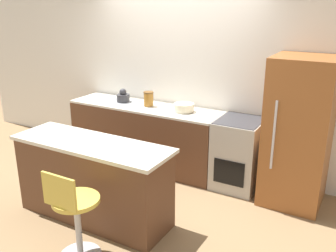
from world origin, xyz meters
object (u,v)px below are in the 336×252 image
Objects in this scene: oven_range at (238,153)px; refrigerator at (298,132)px; kettle at (123,97)px; mixing_bowl at (184,107)px; stool_chair at (75,216)px.

oven_range is 0.83m from refrigerator.
mixing_bowl is at bearing 0.00° from kettle.
stool_chair is at bearing -65.01° from kettle.
refrigerator is 2.53m from kettle.
oven_range is at bearing -0.02° from kettle.
kettle reaches higher than mixing_bowl.
refrigerator is at bearing 54.68° from stool_chair.
refrigerator reaches higher than kettle.
mixing_bowl is (-0.00, 2.17, 0.51)m from stool_chair.
refrigerator is 1.88× the size of stool_chair.
kettle reaches higher than oven_range.
kettle is at bearing 180.00° from mixing_bowl.
stool_chair is 2.46m from kettle.
kettle is 0.73× the size of mixing_bowl.
refrigerator is (0.71, -0.03, 0.43)m from oven_range.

